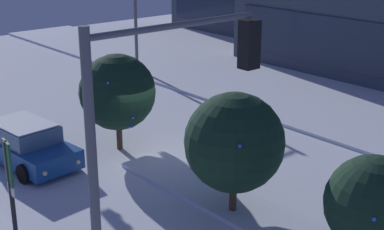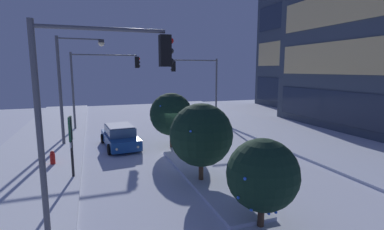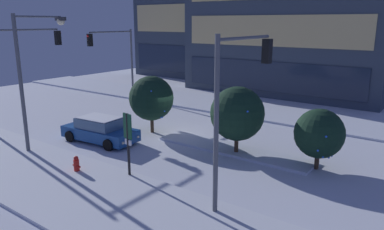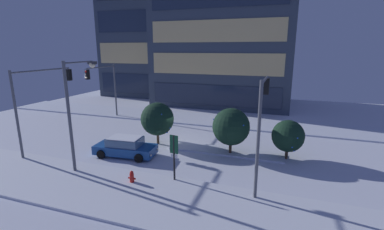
% 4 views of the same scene
% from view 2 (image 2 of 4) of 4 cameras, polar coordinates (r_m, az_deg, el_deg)
% --- Properties ---
extents(ground, '(52.00, 52.00, 0.00)m').
position_cam_2_polar(ground, '(18.66, -1.86, -7.00)').
color(ground, silver).
extents(curb_strip_near, '(52.00, 5.20, 0.14)m').
position_cam_2_polar(curb_strip_near, '(18.16, -29.23, -8.39)').
color(curb_strip_near, silver).
rests_on(curb_strip_near, ground).
extents(curb_strip_far, '(52.00, 5.20, 0.14)m').
position_cam_2_polar(curb_strip_far, '(22.70, 19.54, -4.44)').
color(curb_strip_far, silver).
rests_on(curb_strip_far, ground).
extents(median_strip, '(9.00, 1.80, 0.14)m').
position_cam_2_polar(median_strip, '(14.05, 2.42, -12.15)').
color(median_strip, silver).
rests_on(median_strip, ground).
extents(office_tower_secondary, '(14.98, 8.99, 19.52)m').
position_cam_2_polar(office_tower_secondary, '(42.09, 23.70, 14.55)').
color(office_tower_secondary, '#384251').
rests_on(office_tower_secondary, ground).
extents(car_near, '(4.87, 2.41, 1.49)m').
position_cam_2_polar(car_near, '(19.85, -14.13, -4.17)').
color(car_near, '#19478C').
rests_on(car_near, ground).
extents(traffic_light_corner_near_right, '(0.32, 4.17, 6.53)m').
position_cam_2_polar(traffic_light_corner_near_right, '(9.18, -18.89, 4.71)').
color(traffic_light_corner_near_right, '#565960').
rests_on(traffic_light_corner_near_right, ground).
extents(traffic_light_corner_near_left, '(0.32, 5.83, 6.59)m').
position_cam_2_polar(traffic_light_corner_near_left, '(26.14, -17.78, 7.53)').
color(traffic_light_corner_near_left, '#565960').
rests_on(traffic_light_corner_near_left, ground).
extents(traffic_light_corner_far_left, '(0.32, 4.96, 6.27)m').
position_cam_2_polar(traffic_light_corner_far_left, '(29.13, 1.36, 7.54)').
color(traffic_light_corner_far_left, '#565960').
rests_on(traffic_light_corner_far_left, ground).
extents(street_lamp_arched, '(0.56, 3.08, 7.32)m').
position_cam_2_polar(street_lamp_arched, '(20.96, -22.55, 7.42)').
color(street_lamp_arched, '#565960').
rests_on(street_lamp_arched, ground).
extents(fire_hydrant, '(0.48, 0.26, 0.86)m').
position_cam_2_polar(fire_hydrant, '(17.23, -25.97, -7.85)').
color(fire_hydrant, red).
rests_on(fire_hydrant, ground).
extents(parking_info_sign, '(0.55, 0.14, 3.01)m').
position_cam_2_polar(parking_info_sign, '(14.50, -22.92, -4.53)').
color(parking_info_sign, black).
rests_on(parking_info_sign, ground).
extents(decorated_tree_median, '(2.82, 2.82, 3.64)m').
position_cam_2_polar(decorated_tree_median, '(18.98, -4.17, 0.16)').
color(decorated_tree_median, '#473323').
rests_on(decorated_tree_median, ground).
extents(decorated_tree_left_of_median, '(2.86, 2.86, 3.67)m').
position_cam_2_polar(decorated_tree_left_of_median, '(12.92, 1.85, -3.97)').
color(decorated_tree_left_of_median, '#473323').
rests_on(decorated_tree_left_of_median, ground).
extents(decorated_tree_right_of_median, '(2.37, 2.37, 2.97)m').
position_cam_2_polar(decorated_tree_right_of_median, '(9.73, 13.85, -11.46)').
color(decorated_tree_right_of_median, '#473323').
rests_on(decorated_tree_right_of_median, ground).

